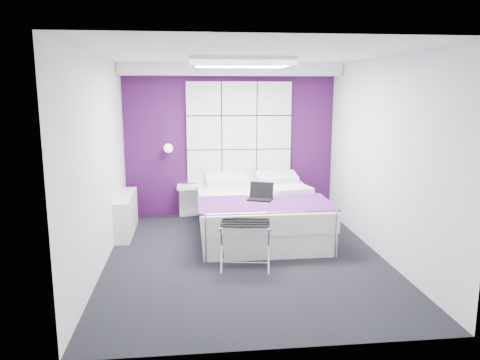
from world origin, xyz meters
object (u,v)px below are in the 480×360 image
object	(u,v)px
nightstand	(191,187)
radiator	(126,214)
luggage_rack	(245,245)
wall_lamp	(168,148)
bed	(259,213)
laptop	(260,195)

from	to	relation	value
nightstand	radiator	bearing A→B (deg)	-144.22
luggage_rack	radiator	bearing A→B (deg)	144.12
nightstand	luggage_rack	distance (m)	2.44
wall_lamp	bed	size ratio (longest dim) A/B	0.07
bed	radiator	bearing A→B (deg)	172.14
nightstand	luggage_rack	bearing A→B (deg)	-74.54
radiator	laptop	distance (m)	2.11
radiator	nightstand	bearing A→B (deg)	35.78
wall_lamp	luggage_rack	size ratio (longest dim) A/B	0.25
radiator	luggage_rack	xyz separation A→B (m)	(1.65, -1.62, -0.01)
bed	luggage_rack	bearing A→B (deg)	-105.39
wall_lamp	nightstand	distance (m)	0.75
wall_lamp	radiator	world-z (taller)	wall_lamp
nightstand	luggage_rack	size ratio (longest dim) A/B	0.77
bed	laptop	size ratio (longest dim) A/B	6.62
radiator	luggage_rack	size ratio (longest dim) A/B	2.02
bed	luggage_rack	xyz separation A→B (m)	(-0.37, -1.34, -0.04)
wall_lamp	radiator	xyz separation A→B (m)	(-0.64, -0.76, -0.92)
wall_lamp	bed	xyz separation A→B (m)	(1.38, -1.04, -0.89)
wall_lamp	nightstand	xyz separation A→B (m)	(0.36, -0.04, -0.66)
radiator	nightstand	distance (m)	1.26
wall_lamp	luggage_rack	bearing A→B (deg)	-67.08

